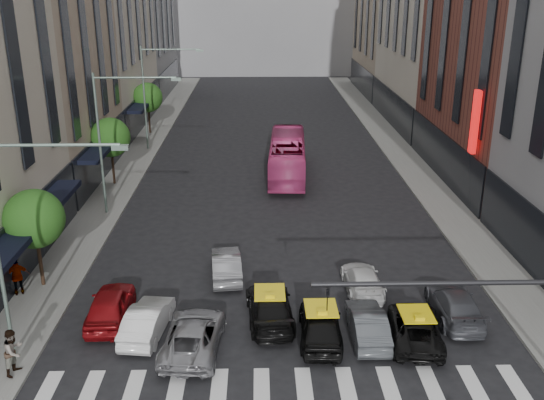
{
  "coord_description": "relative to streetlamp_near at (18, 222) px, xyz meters",
  "views": [
    {
      "loc": [
        -1.06,
        -17.14,
        14.37
      ],
      "look_at": [
        -0.38,
        11.43,
        4.0
      ],
      "focal_mm": 40.0,
      "sensor_mm": 36.0,
      "label": 1
    }
  ],
  "objects": [
    {
      "name": "sidewalk_left",
      "position": [
        -1.46,
        26.0,
        -5.83
      ],
      "size": [
        3.0,
        96.0,
        0.15
      ],
      "primitive_type": "cube",
      "color": "slate",
      "rests_on": "ground"
    },
    {
      "name": "car_silver",
      "position": [
        6.26,
        0.4,
        -5.23
      ],
      "size": [
        2.61,
        5.02,
        1.35
      ],
      "primitive_type": "imported",
      "rotation": [
        0.0,
        0.0,
        3.06
      ],
      "color": "gray",
      "rests_on": "ground"
    },
    {
      "name": "car_row2_left",
      "position": [
        7.3,
        6.93,
        -5.22
      ],
      "size": [
        1.83,
        4.28,
        1.37
      ],
      "primitive_type": "imported",
      "rotation": [
        0.0,
        0.0,
        3.23
      ],
      "color": "gray",
      "rests_on": "ground"
    },
    {
      "name": "sidewalk_right",
      "position": [
        21.54,
        26.0,
        -5.83
      ],
      "size": [
        3.0,
        96.0,
        0.15
      ],
      "primitive_type": "cube",
      "color": "slate",
      "rests_on": "ground"
    },
    {
      "name": "car_red",
      "position": [
        2.32,
        2.81,
        -5.15
      ],
      "size": [
        1.92,
        4.46,
        1.5
      ],
      "primitive_type": "imported",
      "rotation": [
        0.0,
        0.0,
        3.18
      ],
      "color": "maroon",
      "rests_on": "ground"
    },
    {
      "name": "pedestrian_far",
      "position": [
        -2.56,
        5.04,
        -4.81
      ],
      "size": [
        1.2,
        0.88,
        1.89
      ],
      "primitive_type": "imported",
      "rotation": [
        0.0,
        0.0,
        3.57
      ],
      "color": "gray",
      "rests_on": "sidewalk_left"
    },
    {
      "name": "liberty_sign",
      "position": [
        22.64,
        16.0,
        0.1
      ],
      "size": [
        0.3,
        0.7,
        4.0
      ],
      "color": "red",
      "rests_on": "ground"
    },
    {
      "name": "pedestrian_near",
      "position": [
        -0.39,
        -1.23,
        -4.82
      ],
      "size": [
        0.9,
        1.05,
        1.87
      ],
      "primitive_type": "imported",
      "rotation": [
        0.0,
        0.0,
        1.33
      ],
      "color": "gray",
      "rests_on": "sidewalk_left"
    },
    {
      "name": "streetlamp_far",
      "position": [
        0.0,
        32.0,
        0.0
      ],
      "size": [
        5.38,
        0.25,
        9.0
      ],
      "color": "gray",
      "rests_on": "sidewalk_left"
    },
    {
      "name": "tree_near",
      "position": [
        -1.76,
        6.0,
        -2.25
      ],
      "size": [
        2.88,
        2.88,
        4.95
      ],
      "color": "black",
      "rests_on": "sidewalk_left"
    },
    {
      "name": "building_left_b",
      "position": [
        -6.96,
        24.0,
        6.1
      ],
      "size": [
        8.0,
        16.0,
        24.0
      ],
      "primitive_type": "cube",
      "color": "tan",
      "rests_on": "ground"
    },
    {
      "name": "taxi_center",
      "position": [
        11.55,
        1.0,
        -5.16
      ],
      "size": [
        1.95,
        4.44,
        1.49
      ],
      "primitive_type": "imported",
      "rotation": [
        0.0,
        0.0,
        3.1
      ],
      "color": "black",
      "rests_on": "ground"
    },
    {
      "name": "tree_far",
      "position": [
        -1.76,
        38.0,
        -2.25
      ],
      "size": [
        2.88,
        2.88,
        4.95
      ],
      "color": "black",
      "rests_on": "sidewalk_left"
    },
    {
      "name": "car_white_front",
      "position": [
        4.17,
        1.63,
        -5.23
      ],
      "size": [
        1.93,
        4.26,
        1.35
      ],
      "primitive_type": "imported",
      "rotation": [
        0.0,
        0.0,
        3.02
      ],
      "color": "silver",
      "rests_on": "ground"
    },
    {
      "name": "traffic_signal",
      "position": [
        17.74,
        -5.0,
        -1.43
      ],
      "size": [
        10.1,
        0.2,
        6.0
      ],
      "color": "black",
      "rests_on": "ground"
    },
    {
      "name": "car_grey_curb",
      "position": [
        17.77,
        2.64,
        -5.23
      ],
      "size": [
        2.03,
        4.72,
        1.35
      ],
      "primitive_type": "imported",
      "rotation": [
        0.0,
        0.0,
        3.11
      ],
      "color": "#494B51",
      "rests_on": "ground"
    },
    {
      "name": "bus",
      "position": [
        11.25,
        24.1,
        -4.35
      ],
      "size": [
        3.25,
        11.3,
        3.11
      ],
      "primitive_type": "imported",
      "rotation": [
        0.0,
        0.0,
        3.08
      ],
      "color": "#CF3D7E",
      "rests_on": "ground"
    },
    {
      "name": "tree_mid",
      "position": [
        -1.76,
        22.0,
        -2.25
      ],
      "size": [
        2.88,
        2.88,
        4.95
      ],
      "color": "black",
      "rests_on": "sidewalk_left"
    },
    {
      "name": "taxi_left",
      "position": [
        9.44,
        2.58,
        -5.2
      ],
      "size": [
        2.33,
        4.97,
        1.4
      ],
      "primitive_type": "imported",
      "rotation": [
        0.0,
        0.0,
        3.22
      ],
      "color": "black",
      "rests_on": "ground"
    },
    {
      "name": "car_grey_mid",
      "position": [
        13.56,
        1.1,
        -5.24
      ],
      "size": [
        1.43,
        4.06,
        1.34
      ],
      "primitive_type": "imported",
      "rotation": [
        0.0,
        0.0,
        3.14
      ],
      "color": "#44494D",
      "rests_on": "ground"
    },
    {
      "name": "streetlamp_near",
      "position": [
        0.0,
        0.0,
        0.0
      ],
      "size": [
        5.38,
        0.25,
        9.0
      ],
      "color": "gray",
      "rests_on": "sidewalk_left"
    },
    {
      "name": "taxi_right",
      "position": [
        15.55,
        0.87,
        -5.28
      ],
      "size": [
        2.64,
        4.71,
        1.24
      ],
      "primitive_type": "imported",
      "rotation": [
        0.0,
        0.0,
        3.01
      ],
      "color": "black",
      "rests_on": "ground"
    },
    {
      "name": "car_row2_right",
      "position": [
        14.03,
        5.22,
        -5.3
      ],
      "size": [
        1.78,
        4.23,
        1.22
      ],
      "primitive_type": "imported",
      "rotation": [
        0.0,
        0.0,
        3.16
      ],
      "color": "white",
      "rests_on": "ground"
    },
    {
      "name": "building_right_b",
      "position": [
        27.04,
        23.0,
        7.1
      ],
      "size": [
        8.0,
        18.0,
        26.0
      ],
      "primitive_type": "cube",
      "color": "brown",
      "rests_on": "ground"
    },
    {
      "name": "streetlamp_mid",
      "position": [
        0.0,
        16.0,
        0.0
      ],
      "size": [
        5.38,
        0.25,
        9.0
      ],
      "color": "gray",
      "rests_on": "sidewalk_left"
    }
  ]
}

